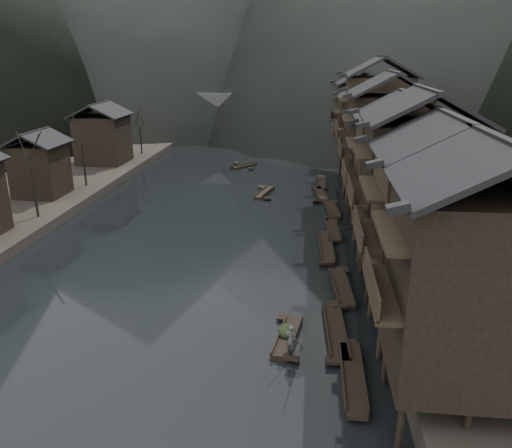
# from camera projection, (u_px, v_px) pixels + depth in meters

# --- Properties ---
(water) EXTENTS (300.00, 300.00, 0.00)m
(water) POSITION_uv_depth(u_px,v_px,m) (154.00, 315.00, 33.12)
(water) COLOR black
(water) RESTS_ON ground
(right_bank) EXTENTS (40.00, 200.00, 1.80)m
(right_bank) POSITION_uv_depth(u_px,v_px,m) (498.00, 175.00, 66.76)
(right_bank) COLOR #2D2823
(right_bank) RESTS_ON ground
(left_bank) EXTENTS (40.00, 200.00, 1.20)m
(left_bank) POSITION_uv_depth(u_px,v_px,m) (7.00, 165.00, 74.13)
(left_bank) COLOR #2D2823
(left_bank) RESTS_ON ground
(stilt_houses) EXTENTS (9.00, 67.60, 16.37)m
(stilt_houses) POSITION_uv_depth(u_px,v_px,m) (390.00, 138.00, 46.60)
(stilt_houses) COLOR black
(stilt_houses) RESTS_ON ground
(left_houses) EXTENTS (8.10, 53.20, 8.73)m
(left_houses) POSITION_uv_depth(u_px,v_px,m) (19.00, 162.00, 52.29)
(left_houses) COLOR black
(left_houses) RESTS_ON left_bank
(bare_trees) EXTENTS (3.86, 63.01, 7.72)m
(bare_trees) POSITION_uv_depth(u_px,v_px,m) (19.00, 165.00, 46.39)
(bare_trees) COLOR black
(bare_trees) RESTS_ON left_bank
(moored_sampans) EXTENTS (3.05, 48.58, 0.47)m
(moored_sampans) POSITION_uv_depth(u_px,v_px,m) (330.00, 240.00, 45.84)
(moored_sampans) COLOR black
(moored_sampans) RESTS_ON water
(midriver_boats) EXTENTS (7.58, 34.17, 0.45)m
(midriver_boats) POSITION_uv_depth(u_px,v_px,m) (254.00, 167.00, 75.06)
(midriver_boats) COLOR black
(midriver_boats) RESTS_ON water
(stone_bridge) EXTENTS (40.00, 6.00, 9.00)m
(stone_bridge) POSITION_uv_depth(u_px,v_px,m) (262.00, 113.00, 99.08)
(stone_bridge) COLOR #4C4C4F
(stone_bridge) RESTS_ON ground
(hero_sampan) EXTENTS (1.76, 5.21, 0.44)m
(hero_sampan) POSITION_uv_depth(u_px,v_px,m) (287.00, 337.00, 30.25)
(hero_sampan) COLOR black
(hero_sampan) RESTS_ON water
(cargo_heap) EXTENTS (1.13, 1.48, 0.68)m
(cargo_heap) POSITION_uv_depth(u_px,v_px,m) (287.00, 326.00, 30.29)
(cargo_heap) COLOR black
(cargo_heap) RESTS_ON hero_sampan
(boatman) EXTENTS (0.75, 0.59, 1.81)m
(boatman) POSITION_uv_depth(u_px,v_px,m) (291.00, 336.00, 28.18)
(boatman) COLOR #4C4B4E
(boatman) RESTS_ON hero_sampan
(bamboo_pole) EXTENTS (1.05, 2.60, 3.09)m
(bamboo_pole) POSITION_uv_depth(u_px,v_px,m) (296.00, 298.00, 27.36)
(bamboo_pole) COLOR #8C7A51
(bamboo_pole) RESTS_ON boatman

